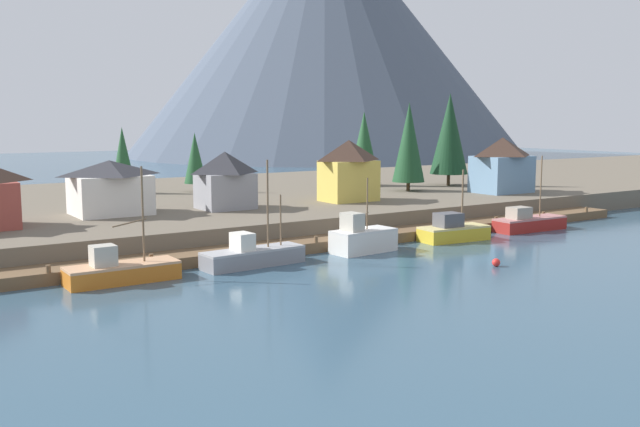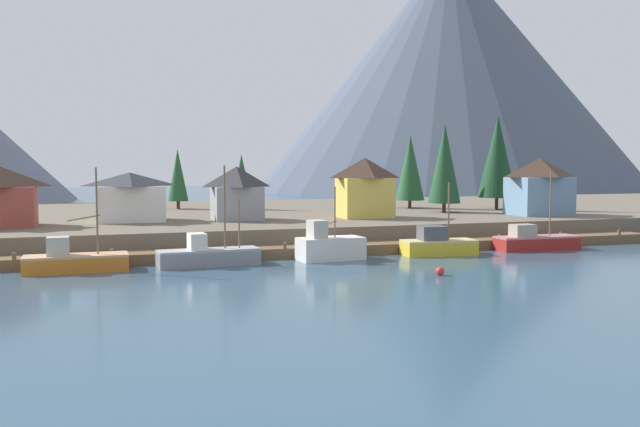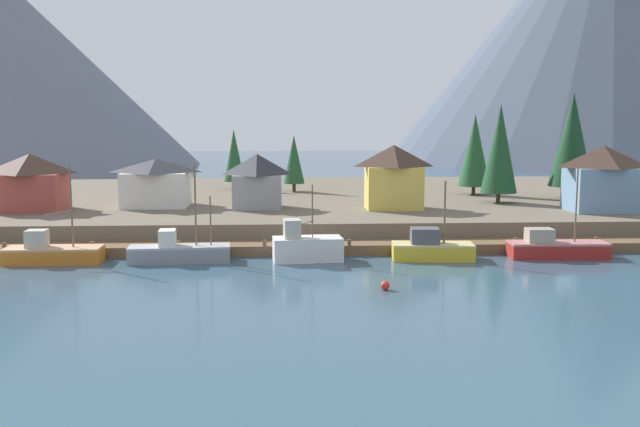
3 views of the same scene
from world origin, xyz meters
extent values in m
cube|color=#335166|center=(0.00, 20.00, -0.50)|extent=(400.00, 400.00, 1.00)
cube|color=brown|center=(0.00, 2.00, 0.50)|extent=(80.00, 4.00, 1.00)
cylinder|color=brown|center=(-28.00, 0.20, 0.80)|extent=(0.36, 0.36, 1.60)
cylinder|color=brown|center=(-20.00, 0.20, 0.80)|extent=(0.36, 0.36, 1.60)
cylinder|color=brown|center=(-12.00, 0.20, 0.80)|extent=(0.36, 0.36, 1.60)
cylinder|color=brown|center=(-4.00, 0.20, 0.80)|extent=(0.36, 0.36, 1.60)
cylinder|color=brown|center=(4.00, 0.20, 0.80)|extent=(0.36, 0.36, 1.60)
cylinder|color=brown|center=(12.00, 0.20, 0.80)|extent=(0.36, 0.36, 1.60)
cylinder|color=brown|center=(20.00, 0.20, 0.80)|extent=(0.36, 0.36, 1.60)
cylinder|color=brown|center=(28.00, 0.20, 0.80)|extent=(0.36, 0.36, 1.60)
cube|color=#665B4C|center=(0.00, 32.00, 1.25)|extent=(400.00, 56.00, 2.50)
cone|color=#475160|center=(98.24, 152.29, 42.01)|extent=(135.11, 135.11, 84.02)
cube|color=#CC6B1E|center=(-22.96, -1.62, 0.62)|extent=(8.54, 2.96, 1.25)
cube|color=tan|center=(-22.96, -1.62, 1.35)|extent=(8.54, 2.96, 0.20)
cube|color=#B2AD9E|center=(-24.38, -1.63, 2.23)|extent=(1.80, 1.61, 1.57)
cylinder|color=brown|center=(-21.19, -1.61, 5.16)|extent=(0.16, 0.16, 7.43)
cylinder|color=brown|center=(-22.27, -1.62, 4.56)|extent=(2.69, 0.13, 0.54)
cube|color=gray|center=(-11.68, -1.75, 0.64)|extent=(9.26, 3.23, 1.29)
cube|color=#9F9FA2|center=(-11.68, -1.75, 1.39)|extent=(9.26, 3.23, 0.20)
cube|color=silver|center=(-12.72, -1.82, 2.23)|extent=(1.60, 2.08, 1.48)
cylinder|color=brown|center=(-10.16, -1.65, 5.26)|extent=(0.17, 0.17, 7.54)
cylinder|color=brown|center=(-8.83, -1.55, 3.73)|extent=(0.14, 0.14, 4.48)
cube|color=silver|center=(-0.02, -1.85, 0.98)|extent=(6.50, 3.40, 1.95)
cube|color=silver|center=(-0.02, -1.85, 2.05)|extent=(6.50, 3.40, 0.20)
cube|color=#B2AD9E|center=(-1.43, -1.98, 3.00)|extent=(1.64, 2.07, 1.70)
cylinder|color=brown|center=(0.42, -1.81, 4.58)|extent=(0.14, 0.14, 4.84)
cylinder|color=brown|center=(-0.41, -1.88, 3.41)|extent=(2.02, 0.28, 0.70)
cube|color=gold|center=(11.56, -1.90, 0.66)|extent=(7.62, 3.50, 1.31)
cube|color=tan|center=(11.56, -1.90, 1.41)|extent=(7.62, 3.50, 0.20)
cube|color=#4C4C51|center=(10.81, -1.84, 2.22)|extent=(2.72, 2.21, 1.42)
cylinder|color=brown|center=(12.58, -1.99, 4.41)|extent=(0.19, 0.19, 5.79)
cube|color=maroon|center=(23.45, -1.65, 0.64)|extent=(9.18, 3.02, 1.29)
cube|color=#AD6C6A|center=(23.45, -1.65, 1.39)|extent=(9.18, 3.02, 0.20)
cube|color=gray|center=(21.68, -1.59, 2.13)|extent=(2.47, 1.87, 1.28)
cylinder|color=brown|center=(25.01, -1.70, 4.92)|extent=(0.15, 0.15, 6.87)
cube|color=gray|center=(-5.23, 16.91, 4.48)|extent=(5.62, 4.85, 3.96)
pyramid|color=#2D2D33|center=(-5.23, 16.91, 7.66)|extent=(5.90, 5.10, 2.41)
cube|color=gold|center=(10.59, 15.42, 4.96)|extent=(6.35, 4.45, 4.93)
pyramid|color=#422D23|center=(10.59, 15.42, 8.67)|extent=(6.67, 4.67, 2.50)
cube|color=#6689A8|center=(33.86, 12.23, 4.98)|extent=(7.41, 5.38, 4.96)
pyramid|color=#422D23|center=(33.86, 12.23, 8.71)|extent=(7.78, 5.65, 2.51)
cube|color=#9E4238|center=(-30.91, 16.14, 4.63)|extent=(7.28, 6.00, 4.27)
pyramid|color=#422D23|center=(-30.91, 16.14, 7.88)|extent=(7.65, 6.30, 2.22)
cube|color=silver|center=(-17.36, 19.27, 4.56)|extent=(7.55, 6.34, 4.11)
pyramid|color=#2D2D33|center=(-17.36, 19.27, 7.40)|extent=(7.92, 6.66, 1.56)
cylinder|color=#4C3823|center=(34.89, 23.63, 3.38)|extent=(0.50, 0.50, 1.76)
cone|color=#14381E|center=(34.89, 23.63, 10.24)|extent=(5.62, 5.62, 11.96)
cylinder|color=#4C3823|center=(24.13, 30.44, 3.10)|extent=(0.50, 0.50, 1.19)
cone|color=#1E4C28|center=(24.13, 30.44, 8.62)|extent=(4.39, 4.39, 9.85)
cylinder|color=#4C3823|center=(-0.64, 35.76, 3.09)|extent=(0.50, 0.50, 1.18)
cone|color=#1E4C28|center=(-0.64, 35.76, 7.14)|extent=(3.04, 3.04, 6.92)
cylinder|color=#4C3823|center=(-9.43, 39.45, 3.09)|extent=(0.50, 0.50, 1.19)
cone|color=#1E4C28|center=(-9.43, 39.45, 7.54)|extent=(3.02, 3.02, 7.70)
cylinder|color=#4C3823|center=(24.62, 20.78, 3.14)|extent=(0.50, 0.50, 1.28)
cone|color=#194223|center=(24.62, 20.78, 9.25)|extent=(4.48, 4.48, 10.93)
sphere|color=red|center=(5.47, -13.35, 0.35)|extent=(0.70, 0.70, 0.70)
camera|label=1|loc=(-39.66, -54.76, 12.54)|focal=39.94mm
camera|label=2|loc=(-21.58, -62.79, 9.16)|focal=38.23mm
camera|label=3|loc=(-2.23, -65.18, 12.94)|focal=39.49mm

